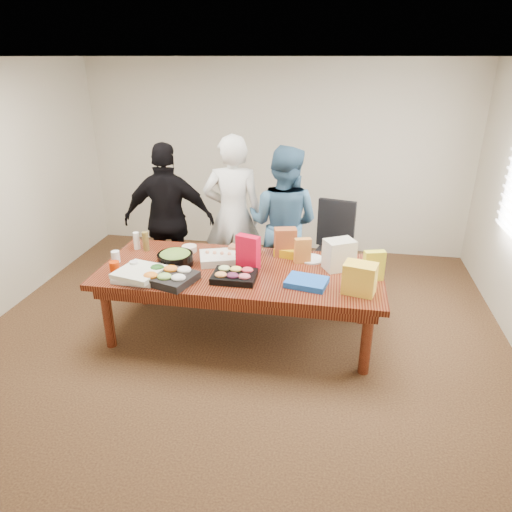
% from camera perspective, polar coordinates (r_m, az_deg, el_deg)
% --- Properties ---
extents(floor, '(5.50, 5.00, 0.02)m').
position_cam_1_polar(floor, '(4.98, -1.83, -9.58)').
color(floor, '#47301E').
rests_on(floor, ground).
extents(ceiling, '(5.50, 5.00, 0.02)m').
position_cam_1_polar(ceiling, '(4.17, -2.35, 23.53)').
color(ceiling, white).
rests_on(ceiling, wall_back).
extents(wall_back, '(5.50, 0.04, 2.70)m').
position_cam_1_polar(wall_back, '(6.77, 2.37, 11.94)').
color(wall_back, beige).
rests_on(wall_back, floor).
extents(wall_front, '(5.50, 0.04, 2.70)m').
position_cam_1_polar(wall_front, '(2.26, -15.60, -14.47)').
color(wall_front, beige).
rests_on(wall_front, floor).
extents(conference_table, '(2.80, 1.20, 0.75)m').
position_cam_1_polar(conference_table, '(4.78, -1.89, -5.71)').
color(conference_table, '#4C1C0F').
rests_on(conference_table, floor).
extents(office_chair, '(0.66, 0.66, 1.08)m').
position_cam_1_polar(office_chair, '(5.60, 9.62, 0.41)').
color(office_chair, black).
rests_on(office_chair, floor).
extents(person_center, '(0.76, 0.56, 1.92)m').
position_cam_1_polar(person_center, '(5.52, -2.84, 5.00)').
color(person_center, silver).
rests_on(person_center, floor).
extents(person_right, '(1.02, 0.88, 1.81)m').
position_cam_1_polar(person_right, '(5.40, 3.35, 4.01)').
color(person_right, '#33597A').
rests_on(person_right, floor).
extents(person_left, '(1.12, 0.58, 1.83)m').
position_cam_1_polar(person_left, '(5.58, -10.67, 4.36)').
color(person_left, black).
rests_on(person_left, floor).
extents(veggie_tray, '(0.58, 0.51, 0.07)m').
position_cam_1_polar(veggie_tray, '(4.43, -10.81, -2.60)').
color(veggie_tray, black).
rests_on(veggie_tray, conference_table).
extents(fruit_tray, '(0.41, 0.32, 0.06)m').
position_cam_1_polar(fruit_tray, '(4.39, -2.69, -2.53)').
color(fruit_tray, black).
rests_on(fruit_tray, conference_table).
extents(sheet_cake, '(0.53, 0.46, 0.08)m').
position_cam_1_polar(sheet_cake, '(4.78, -4.22, -0.20)').
color(sheet_cake, silver).
rests_on(sheet_cake, conference_table).
extents(salad_bowl, '(0.46, 0.46, 0.12)m').
position_cam_1_polar(salad_bowl, '(4.76, -9.93, -0.38)').
color(salad_bowl, black).
rests_on(salad_bowl, conference_table).
extents(chip_bag_blue, '(0.42, 0.34, 0.06)m').
position_cam_1_polar(chip_bag_blue, '(4.31, 6.26, -3.23)').
color(chip_bag_blue, blue).
rests_on(chip_bag_blue, conference_table).
extents(chip_bag_red, '(0.25, 0.17, 0.34)m').
position_cam_1_polar(chip_bag_red, '(4.57, -0.99, 0.49)').
color(chip_bag_red, red).
rests_on(chip_bag_red, conference_table).
extents(chip_bag_yellow, '(0.21, 0.13, 0.29)m').
position_cam_1_polar(chip_bag_yellow, '(4.47, 14.33, -1.17)').
color(chip_bag_yellow, yellow).
rests_on(chip_bag_yellow, conference_table).
extents(chip_bag_orange, '(0.18, 0.12, 0.26)m').
position_cam_1_polar(chip_bag_orange, '(4.73, 5.77, 0.67)').
color(chip_bag_orange, orange).
rests_on(chip_bag_orange, conference_table).
extents(mayo_jar, '(0.11, 0.11, 0.14)m').
position_cam_1_polar(mayo_jar, '(5.04, -1.77, 1.53)').
color(mayo_jar, white).
rests_on(mayo_jar, conference_table).
extents(mustard_bottle, '(0.07, 0.07, 0.18)m').
position_cam_1_polar(mustard_bottle, '(4.87, -1.95, 0.94)').
color(mustard_bottle, yellow).
rests_on(mustard_bottle, conference_table).
extents(dressing_bottle, '(0.07, 0.07, 0.21)m').
position_cam_1_polar(dressing_bottle, '(5.15, -13.46, 1.77)').
color(dressing_bottle, brown).
rests_on(dressing_bottle, conference_table).
extents(ranch_bottle, '(0.08, 0.08, 0.19)m').
position_cam_1_polar(ranch_bottle, '(5.22, -14.54, 1.84)').
color(ranch_bottle, white).
rests_on(ranch_bottle, conference_table).
extents(banana_bunch, '(0.29, 0.21, 0.09)m').
position_cam_1_polar(banana_bunch, '(4.90, 3.91, 0.46)').
color(banana_bunch, '#D5A608').
rests_on(banana_bunch, conference_table).
extents(bread_loaf, '(0.28, 0.14, 0.11)m').
position_cam_1_polar(bread_loaf, '(4.89, -1.77, 0.62)').
color(bread_loaf, '#A06141').
rests_on(bread_loaf, conference_table).
extents(kraft_bag, '(0.25, 0.18, 0.30)m').
position_cam_1_polar(kraft_bag, '(4.88, 3.64, 1.74)').
color(kraft_bag, brown).
rests_on(kraft_bag, conference_table).
extents(red_cup, '(0.10, 0.10, 0.13)m').
position_cam_1_polar(red_cup, '(4.69, -17.05, -1.41)').
color(red_cup, '#BD2B00').
rests_on(red_cup, conference_table).
extents(clear_cup_a, '(0.09, 0.09, 0.11)m').
position_cam_1_polar(clear_cup_a, '(4.68, -14.81, -1.29)').
color(clear_cup_a, silver).
rests_on(clear_cup_a, conference_table).
extents(clear_cup_b, '(0.11, 0.11, 0.12)m').
position_cam_1_polar(clear_cup_b, '(4.96, -16.93, -0.07)').
color(clear_cup_b, white).
rests_on(clear_cup_b, conference_table).
extents(pizza_box_lower, '(0.42, 0.42, 0.05)m').
position_cam_1_polar(pizza_box_lower, '(4.57, -14.20, -2.28)').
color(pizza_box_lower, white).
rests_on(pizza_box_lower, conference_table).
extents(pizza_box_upper, '(0.48, 0.48, 0.05)m').
position_cam_1_polar(pizza_box_upper, '(4.53, -14.18, -1.92)').
color(pizza_box_upper, silver).
rests_on(pizza_box_upper, pizza_box_lower).
extents(plate_a, '(0.28, 0.28, 0.02)m').
position_cam_1_polar(plate_a, '(4.85, 6.87, -0.37)').
color(plate_a, white).
rests_on(plate_a, conference_table).
extents(plate_b, '(0.26, 0.26, 0.01)m').
position_cam_1_polar(plate_b, '(5.00, 10.01, 0.16)').
color(plate_b, '#EDECCE').
rests_on(plate_b, conference_table).
extents(dip_bowl_a, '(0.17, 0.17, 0.06)m').
position_cam_1_polar(dip_bowl_a, '(4.87, -0.96, 0.22)').
color(dip_bowl_a, white).
rests_on(dip_bowl_a, conference_table).
extents(dip_bowl_b, '(0.17, 0.17, 0.06)m').
position_cam_1_polar(dip_bowl_b, '(5.06, -8.23, 0.91)').
color(dip_bowl_b, beige).
rests_on(dip_bowl_b, conference_table).
extents(grocery_bag_white, '(0.35, 0.31, 0.30)m').
position_cam_1_polar(grocery_bag_white, '(4.63, 10.22, 0.18)').
color(grocery_bag_white, beige).
rests_on(grocery_bag_white, conference_table).
extents(grocery_bag_yellow, '(0.32, 0.26, 0.28)m').
position_cam_1_polar(grocery_bag_yellow, '(4.20, 12.68, -2.71)').
color(grocery_bag_yellow, yellow).
rests_on(grocery_bag_yellow, conference_table).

